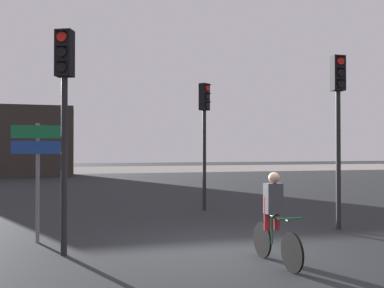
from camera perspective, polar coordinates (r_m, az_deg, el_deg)
The scene contains 8 objects.
ground_plane at distance 8.54m, azimuth 5.71°, elevation -14.44°, with size 120.00×120.00×0.00m, color black.
water_strip at distance 45.30m, azimuth -11.41°, elevation -3.34°, with size 80.00×16.00×0.01m, color #9E937F.
distant_building at distance 35.58m, azimuth -23.90°, elevation 0.32°, with size 10.36×4.00×5.35m, color #2D2823.
traffic_light_center at distance 14.35m, azimuth 1.67°, elevation 2.98°, with size 0.40×0.42×4.25m.
traffic_light_near_right at distance 11.55m, azimuth 18.91°, elevation 4.52°, with size 0.33×0.35×4.43m.
traffic_light_near_left at distance 8.60m, azimuth -16.66°, elevation 5.88°, with size 0.39×0.41×4.32m.
direction_sign_post at distance 9.88m, azimuth -19.90°, elevation -2.03°, with size 1.09×0.19×2.60m.
cyclist at distance 7.82m, azimuth 10.91°, elevation -9.58°, with size 0.46×1.71×1.62m.
Camera 1 is at (-2.95, -7.76, 2.01)m, focal length 40.00 mm.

